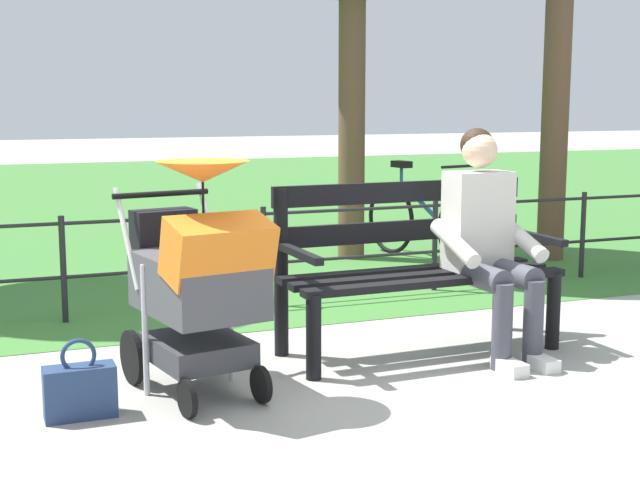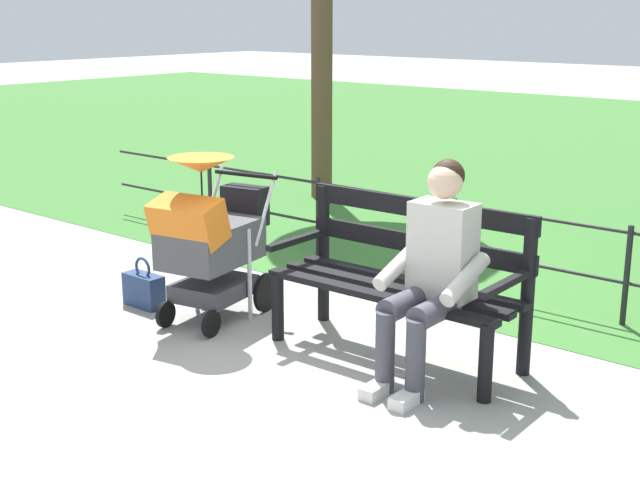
{
  "view_description": "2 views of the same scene",
  "coord_description": "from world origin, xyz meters",
  "px_view_note": "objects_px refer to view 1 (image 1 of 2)",
  "views": [
    {
      "loc": [
        1.87,
        4.36,
        1.43
      ],
      "look_at": [
        0.21,
        0.13,
        0.71
      ],
      "focal_mm": 49.98,
      "sensor_mm": 36.0,
      "label": 1
    },
    {
      "loc": [
        -3.33,
        4.12,
        2.08
      ],
      "look_at": [
        0.05,
        0.06,
        0.68
      ],
      "focal_mm": 48.66,
      "sensor_mm": 36.0,
      "label": 2
    }
  ],
  "objects_px": {
    "stroller": "(198,275)",
    "handbag": "(80,390)",
    "person_on_bench": "(488,236)",
    "bicycle": "(425,221)",
    "park_bench": "(414,260)"
  },
  "relations": [
    {
      "from": "person_on_bench",
      "to": "bicycle",
      "type": "xyz_separation_m",
      "value": [
        -1.06,
        -2.73,
        -0.31
      ]
    },
    {
      "from": "park_bench",
      "to": "stroller",
      "type": "height_order",
      "value": "stroller"
    },
    {
      "from": "person_on_bench",
      "to": "handbag",
      "type": "relative_size",
      "value": 3.45
    },
    {
      "from": "park_bench",
      "to": "bicycle",
      "type": "xyz_separation_m",
      "value": [
        -1.41,
        -2.51,
        -0.16
      ]
    },
    {
      "from": "park_bench",
      "to": "bicycle",
      "type": "bearing_deg",
      "value": -119.41
    },
    {
      "from": "person_on_bench",
      "to": "bicycle",
      "type": "relative_size",
      "value": 0.78
    },
    {
      "from": "stroller",
      "to": "handbag",
      "type": "height_order",
      "value": "stroller"
    },
    {
      "from": "park_bench",
      "to": "bicycle",
      "type": "relative_size",
      "value": 0.99
    },
    {
      "from": "person_on_bench",
      "to": "stroller",
      "type": "distance_m",
      "value": 1.7
    },
    {
      "from": "handbag",
      "to": "bicycle",
      "type": "relative_size",
      "value": 0.23
    },
    {
      "from": "handbag",
      "to": "bicycle",
      "type": "height_order",
      "value": "bicycle"
    },
    {
      "from": "person_on_bench",
      "to": "stroller",
      "type": "bearing_deg",
      "value": 4.17
    },
    {
      "from": "park_bench",
      "to": "handbag",
      "type": "bearing_deg",
      "value": 13.6
    },
    {
      "from": "park_bench",
      "to": "handbag",
      "type": "relative_size",
      "value": 4.35
    },
    {
      "from": "person_on_bench",
      "to": "bicycle",
      "type": "distance_m",
      "value": 2.95
    }
  ]
}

